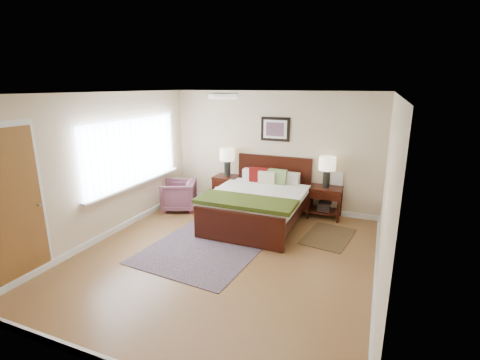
{
  "coord_description": "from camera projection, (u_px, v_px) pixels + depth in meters",
  "views": [
    {
      "loc": [
        2.11,
        -4.54,
        2.6
      ],
      "look_at": [
        -0.04,
        0.73,
        1.05
      ],
      "focal_mm": 26.0,
      "sensor_mm": 36.0,
      "label": 1
    }
  ],
  "objects": [
    {
      "name": "armchair",
      "position": [
        179.0,
        195.0,
        7.46
      ],
      "size": [
        0.9,
        0.89,
        0.64
      ],
      "primitive_type": "imported",
      "rotation": [
        0.0,
        0.0,
        -1.18
      ],
      "color": "brown",
      "rests_on": "ground"
    },
    {
      "name": "rug_navy",
      "position": [
        328.0,
        236.0,
        6.19
      ],
      "size": [
        0.91,
        1.22,
        0.01
      ],
      "primitive_type": "cube",
      "rotation": [
        0.0,
        0.0,
        -0.15
      ],
      "color": "black",
      "rests_on": "ground"
    },
    {
      "name": "front_wall",
      "position": [
        101.0,
        250.0,
        2.95
      ],
      "size": [
        4.5,
        0.04,
        2.5
      ],
      "primitive_type": "cube",
      "color": "beige",
      "rests_on": "ground"
    },
    {
      "name": "lamp_right",
      "position": [
        327.0,
        166.0,
        6.82
      ],
      "size": [
        0.33,
        0.33,
        0.61
      ],
      "color": "black",
      "rests_on": "nightstand_right"
    },
    {
      "name": "bed",
      "position": [
        259.0,
        198.0,
        6.66
      ],
      "size": [
        1.74,
        2.11,
        1.13
      ],
      "color": "#340E07",
      "rests_on": "ground"
    },
    {
      "name": "floor",
      "position": [
        225.0,
        255.0,
        5.51
      ],
      "size": [
        5.0,
        5.0,
        0.0
      ],
      "primitive_type": "plane",
      "color": "brown",
      "rests_on": "ground"
    },
    {
      "name": "nightstand_left",
      "position": [
        227.0,
        182.0,
        7.73
      ],
      "size": [
        0.55,
        0.5,
        0.66
      ],
      "color": "#340E07",
      "rests_on": "ground"
    },
    {
      "name": "nightstand_right",
      "position": [
        325.0,
        199.0,
        6.99
      ],
      "size": [
        0.64,
        0.48,
        0.64
      ],
      "color": "#340E07",
      "rests_on": "ground"
    },
    {
      "name": "left_wall",
      "position": [
        106.0,
        166.0,
        6.0
      ],
      "size": [
        0.04,
        5.0,
        2.5
      ],
      "primitive_type": "cube",
      "color": "beige",
      "rests_on": "ground"
    },
    {
      "name": "window",
      "position": [
        134.0,
        152.0,
        6.57
      ],
      "size": [
        0.11,
        2.72,
        1.32
      ],
      "color": "silver",
      "rests_on": "left_wall"
    },
    {
      "name": "ceil_fixture",
      "position": [
        223.0,
        96.0,
        4.86
      ],
      "size": [
        0.44,
        0.44,
        0.08
      ],
      "color": "white",
      "rests_on": "ceiling"
    },
    {
      "name": "right_wall",
      "position": [
        387.0,
        197.0,
        4.36
      ],
      "size": [
        0.04,
        5.0,
        2.5
      ],
      "primitive_type": "cube",
      "color": "beige",
      "rests_on": "ground"
    },
    {
      "name": "ceiling",
      "position": [
        223.0,
        93.0,
        4.85
      ],
      "size": [
        4.5,
        5.0,
        0.02
      ],
      "primitive_type": "cube",
      "color": "white",
      "rests_on": "back_wall"
    },
    {
      "name": "back_wall",
      "position": [
        273.0,
        151.0,
        7.41
      ],
      "size": [
        4.5,
        0.04,
        2.5
      ],
      "primitive_type": "cube",
      "color": "beige",
      "rests_on": "ground"
    },
    {
      "name": "lamp_left",
      "position": [
        227.0,
        157.0,
        7.6
      ],
      "size": [
        0.33,
        0.33,
        0.61
      ],
      "color": "black",
      "rests_on": "nightstand_left"
    },
    {
      "name": "wall_art",
      "position": [
        275.0,
        129.0,
        7.24
      ],
      "size": [
        0.62,
        0.05,
        0.5
      ],
      "color": "black",
      "rests_on": "back_wall"
    },
    {
      "name": "door",
      "position": [
        10.0,
        208.0,
        4.48
      ],
      "size": [
        0.06,
        1.0,
        2.18
      ],
      "color": "silver",
      "rests_on": "ground"
    },
    {
      "name": "rug_persian",
      "position": [
        211.0,
        243.0,
        5.91
      ],
      "size": [
        1.94,
        2.59,
        0.01
      ],
      "primitive_type": "cube",
      "rotation": [
        0.0,
        0.0,
        -0.09
      ],
      "color": "#0E1F46",
      "rests_on": "ground"
    }
  ]
}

